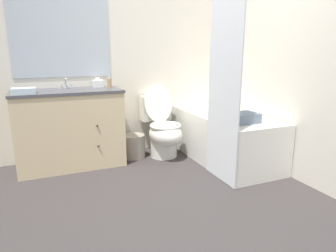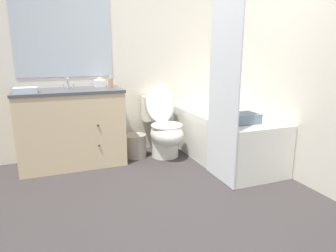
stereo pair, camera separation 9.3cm
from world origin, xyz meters
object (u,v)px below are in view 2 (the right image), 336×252
(hand_towel_folded, at_px, (26,90))
(bath_towel_folded, at_px, (242,118))
(toilet, at_px, (164,130))
(bathtub, at_px, (225,137))
(wastebasket, at_px, (135,146))
(vanity_cabinet, at_px, (72,127))
(tissue_box, at_px, (100,83))
(sink_faucet, at_px, (68,85))
(soap_dispenser, at_px, (111,83))

(hand_towel_folded, xyz_separation_m, bath_towel_folded, (2.03, -0.81, -0.29))
(hand_towel_folded, distance_m, bath_towel_folded, 2.21)
(hand_towel_folded, bearing_deg, toilet, 1.19)
(bathtub, distance_m, hand_towel_folded, 2.24)
(bathtub, bearing_deg, wastebasket, 154.07)
(toilet, relative_size, wastebasket, 3.09)
(vanity_cabinet, height_order, tissue_box, tissue_box)
(sink_faucet, height_order, tissue_box, sink_faucet)
(hand_towel_folded, bearing_deg, bathtub, -9.62)
(bathtub, bearing_deg, toilet, 147.92)
(vanity_cabinet, height_order, hand_towel_folded, hand_towel_folded)
(vanity_cabinet, bearing_deg, soap_dispenser, -0.07)
(vanity_cabinet, xyz_separation_m, toilet, (1.08, -0.10, -0.11))
(soap_dispenser, relative_size, hand_towel_folded, 0.62)
(sink_faucet, height_order, soap_dispenser, soap_dispenser)
(sink_faucet, bearing_deg, soap_dispenser, -21.20)
(vanity_cabinet, relative_size, soap_dispenser, 8.28)
(sink_faucet, relative_size, soap_dispenser, 1.02)
(vanity_cabinet, bearing_deg, bathtub, -16.19)
(bathtub, bearing_deg, bath_towel_folded, -102.09)
(bathtub, height_order, wastebasket, bathtub)
(bathtub, xyz_separation_m, bath_towel_folded, (-0.10, -0.45, 0.33))
(wastebasket, height_order, hand_towel_folded, hand_towel_folded)
(tissue_box, bearing_deg, hand_towel_folded, -159.33)
(vanity_cabinet, xyz_separation_m, soap_dispenser, (0.46, -0.00, 0.49))
(sink_faucet, xyz_separation_m, wastebasket, (0.72, -0.20, -0.76))
(toilet, bearing_deg, bath_towel_folded, -58.01)
(bathtub, xyz_separation_m, hand_towel_folded, (-2.13, 0.36, 0.61))
(toilet, distance_m, wastebasket, 0.41)
(wastebasket, distance_m, hand_towel_folded, 1.38)
(sink_faucet, xyz_separation_m, tissue_box, (0.36, -0.02, 0.01))
(bathtub, bearing_deg, hand_towel_folded, 170.38)
(toilet, height_order, wastebasket, toilet)
(soap_dispenser, bearing_deg, toilet, -9.42)
(bathtub, relative_size, tissue_box, 11.09)
(sink_faucet, xyz_separation_m, bathtub, (1.70, -0.67, -0.62))
(sink_faucet, relative_size, bathtub, 0.09)
(soap_dispenser, bearing_deg, vanity_cabinet, 179.93)
(sink_faucet, distance_m, toilet, 1.25)
(wastebasket, bearing_deg, tissue_box, 153.62)
(hand_towel_folded, bearing_deg, bath_towel_folded, -21.86)
(toilet, height_order, bath_towel_folded, toilet)
(toilet, bearing_deg, tissue_box, 159.76)
(bathtub, height_order, soap_dispenser, soap_dispenser)
(wastebasket, bearing_deg, soap_dispenser, 176.10)
(sink_faucet, distance_m, wastebasket, 1.07)
(soap_dispenser, bearing_deg, bath_towel_folded, -39.63)
(toilet, bearing_deg, soap_dispenser, 170.58)
(sink_faucet, bearing_deg, toilet, -14.63)
(sink_faucet, relative_size, wastebasket, 0.50)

